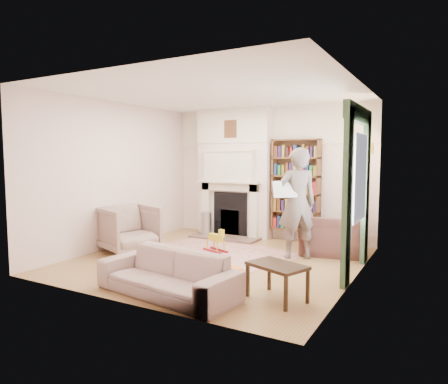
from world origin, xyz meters
The scene contains 25 objects.
floor centered at (0.00, 0.00, 0.00)m, with size 4.50×4.50×0.00m, color olive.
ceiling centered at (0.00, 0.00, 2.80)m, with size 4.50×4.50×0.00m, color white.
wall_back centered at (0.00, 2.25, 1.40)m, with size 4.50×4.50×0.00m, color silver.
wall_front centered at (0.00, -2.25, 1.40)m, with size 4.50×4.50×0.00m, color silver.
wall_left centered at (-2.25, 0.00, 1.40)m, with size 4.50×4.50×0.00m, color silver.
wall_right centered at (2.25, 0.00, 1.40)m, with size 4.50×4.50×0.00m, color silver.
fireplace centered at (-0.75, 2.05, 1.39)m, with size 1.70×0.58×2.80m.
bookcase centered at (0.65, 2.12, 1.18)m, with size 1.00×0.24×1.85m, color brown.
window centered at (2.23, 0.40, 1.45)m, with size 0.02×0.90×1.30m, color silver.
curtain_left centered at (2.20, -0.30, 1.20)m, with size 0.07×0.32×2.40m, color #2F482E.
curtain_right centered at (2.20, 1.10, 1.20)m, with size 0.07×0.32×2.40m, color #2F482E.
pelmet centered at (2.19, 0.40, 2.38)m, with size 0.09×1.70×0.24m, color #2F482E.
wall_sconce centered at (2.03, 1.50, 1.90)m, with size 0.20×0.24×0.24m, color gold, non-canonical shape.
rug centered at (-0.29, 0.46, 0.01)m, with size 2.57×1.98×0.01m, color beige.
armchair_reading centered at (1.58, 1.40, 0.37)m, with size 1.14×1.00×0.74m, color #492926.
armchair_left centered at (-1.73, -0.26, 0.43)m, with size 0.91×0.94×0.86m, color #BBAB9A.
sofa centered at (0.30, -1.77, 0.28)m, with size 1.91×0.75×0.56m, color #C0AF9E.
man_reading centered at (1.13, 0.80, 0.96)m, with size 0.70×0.46×1.91m, color #60534D.
newspaper centered at (0.98, 0.60, 1.21)m, with size 0.41×0.02×0.29m, color silver.
coffee_table centered at (1.58, -1.25, 0.23)m, with size 0.70×0.45×0.45m, color black, non-canonical shape.
paraffin_heater centered at (-1.20, 1.60, 0.28)m, with size 0.24×0.24×0.55m, color #A5A7AD.
rocking_horse centered at (-0.32, 0.50, 0.22)m, with size 0.51×0.20×0.45m, color gold, non-canonical shape.
board_game centered at (-0.08, -0.13, 0.03)m, with size 0.33×0.33×0.03m, color gold.
game_box_lid centered at (-0.87, 0.23, 0.04)m, with size 0.26×0.18×0.04m, color #A71513.
comic_annuals centered at (0.07, -0.31, 0.02)m, with size 1.33×0.84×0.02m.
Camera 1 is at (3.35, -5.75, 1.77)m, focal length 32.00 mm.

